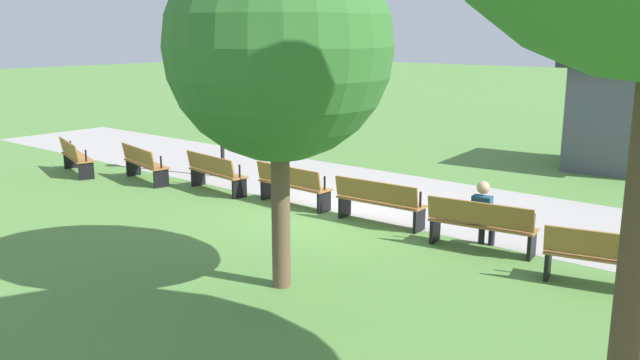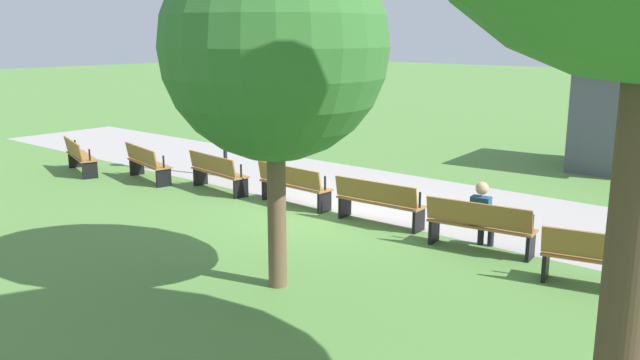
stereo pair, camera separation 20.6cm
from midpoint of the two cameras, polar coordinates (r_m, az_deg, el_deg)
ground_plane at (r=13.47m, az=1.87°, el=-2.95°), size 120.00×120.00×0.00m
path_paving at (r=15.13m, az=6.85°, el=-1.28°), size 29.77×4.06×0.01m
bench_0 at (r=18.34m, az=-19.89°, el=2.02°), size 1.86×1.01×0.89m
bench_1 at (r=16.86m, az=-14.49°, el=1.49°), size 1.86×0.86×0.89m
bench_2 at (r=15.40m, az=-8.55°, el=0.72°), size 1.85×0.71×0.89m
bench_3 at (r=13.98m, az=-1.93°, el=-0.36°), size 1.82×0.55×0.89m
bench_4 at (r=12.64m, az=5.58°, el=-1.84°), size 1.82×0.55×0.89m
bench_5 at (r=11.40m, az=14.20°, el=-3.79°), size 1.85×0.71×0.89m
bench_6 at (r=10.31m, az=24.22°, el=-6.29°), size 1.86×0.86×0.89m
person_seated at (r=11.49m, az=14.39°, el=-2.83°), size 0.37×0.55×1.20m
tree_1 at (r=9.09m, az=-3.32°, el=11.43°), size 3.14×3.14×5.02m
lamp_post at (r=16.72m, az=-8.09°, el=9.14°), size 0.32×0.32×3.74m
kiosk at (r=19.38m, az=26.00°, el=5.13°), size 3.54×3.40×2.95m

